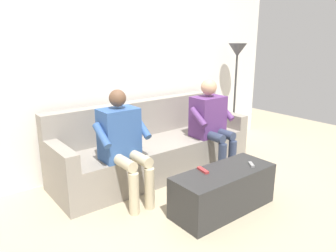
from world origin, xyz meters
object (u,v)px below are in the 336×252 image
Objects in this scene: person_left_seated at (211,120)px; remote_red at (203,170)px; couch at (153,149)px; person_right_seated at (123,140)px; floor_lamp at (237,60)px; coffee_table at (223,190)px; remote_gray at (251,164)px.

remote_red is (0.81, 0.71, -0.22)m from person_left_seated.
remote_red is at bearing 80.85° from couch.
person_left_seated is 1.00× the size of person_right_seated.
floor_lamp reaches higher than remote_red.
coffee_table is 2.38m from floor_lamp.
remote_red is 0.10× the size of floor_lamp.
coffee_table is (0.00, 1.18, -0.09)m from couch.
coffee_table is 0.30m from remote_red.
person_right_seated is at bearing -51.30° from coffee_table.
remote_gray is at bearing 137.36° from person_right_seated.
floor_lamp is (-1.66, -1.32, 1.09)m from coffee_table.
remote_gray is 0.07× the size of floor_lamp.
person_right_seated is (0.64, -0.80, 0.43)m from coffee_table.
person_left_seated reaches higher than remote_red.
remote_gray reaches higher than coffee_table.
person_left_seated is at bearing -164.48° from remote_gray.
remote_gray is at bearing 103.83° from couch.
couch reaches higher than coffee_table.
floor_lamp is at bearing 171.70° from remote_gray.
remote_red reaches higher than coffee_table.
person_left_seated reaches higher than couch.
remote_gray is at bearing 69.81° from person_left_seated.
person_right_seated reaches higher than person_left_seated.
remote_gray is at bearing 45.98° from floor_lamp.
couch is 1.63× the size of floor_lamp.
couch is at bearing 4.79° from floor_lamp.
coffee_table is 7.19× the size of remote_red.
couch is at bearing -29.08° from person_left_seated.
coffee_table is at bearing -113.81° from remote_red.
person_left_seated reaches higher than remote_gray.
person_right_seated is at bearing 1.16° from person_left_seated.
couch is 1.18m from coffee_table.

